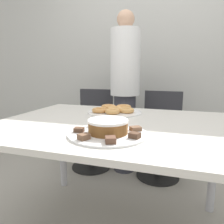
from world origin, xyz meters
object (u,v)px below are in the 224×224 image
(person_standing, at_px, (125,90))
(plate_donuts, at_px, (115,112))
(frosted_cake, at_px, (108,126))
(plate_cake, at_px, (108,134))
(office_chair_right, at_px, (160,137))
(office_chair_left, at_px, (93,131))

(person_standing, distance_m, plate_donuts, 0.70)
(plate_donuts, height_order, frosted_cake, frosted_cake)
(person_standing, bearing_deg, plate_cake, -79.24)
(office_chair_right, height_order, frosted_cake, office_chair_right)
(office_chair_left, relative_size, plate_donuts, 2.19)
(plate_cake, relative_size, frosted_cake, 2.00)
(person_standing, height_order, frosted_cake, person_standing)
(office_chair_right, distance_m, plate_cake, 1.31)
(plate_cake, height_order, frosted_cake, frosted_cake)
(plate_cake, bearing_deg, office_chair_right, 83.55)
(office_chair_left, relative_size, office_chair_right, 1.00)
(office_chair_right, height_order, plate_donuts, office_chair_right)
(person_standing, relative_size, plate_cake, 4.29)
(plate_cake, bearing_deg, plate_donuts, 103.89)
(office_chair_left, bearing_deg, person_standing, -4.64)
(plate_donuts, bearing_deg, office_chair_right, 68.43)
(plate_cake, bearing_deg, person_standing, 100.76)
(office_chair_left, relative_size, plate_cake, 2.24)
(office_chair_left, height_order, frosted_cake, office_chair_left)
(office_chair_left, xyz_separation_m, frosted_cake, (0.61, -1.25, 0.41))
(plate_donuts, xyz_separation_m, frosted_cake, (0.14, -0.55, 0.04))
(plate_donuts, bearing_deg, frosted_cake, -76.11)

